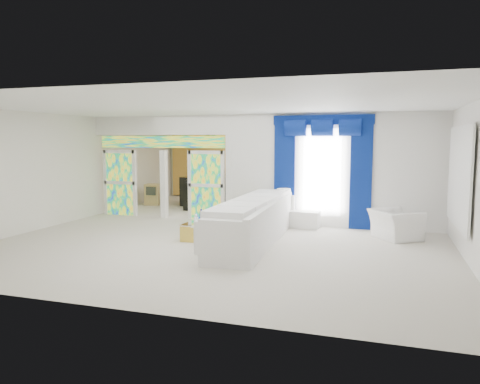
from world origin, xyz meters
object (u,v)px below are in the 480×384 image
(armchair, at_px, (395,225))
(white_sofa, at_px, (254,223))
(console_table, at_px, (295,219))
(coffee_table, at_px, (204,228))
(grand_piano, at_px, (214,190))

(armchair, bearing_deg, white_sofa, 79.53)
(white_sofa, distance_m, console_table, 2.15)
(coffee_table, distance_m, armchair, 4.51)
(white_sofa, height_order, armchair, white_sofa)
(white_sofa, xyz_separation_m, console_table, (0.52, 2.08, -0.22))
(console_table, height_order, grand_piano, grand_piano)
(coffee_table, bearing_deg, grand_piano, 108.11)
(white_sofa, xyz_separation_m, coffee_table, (-1.35, 0.30, -0.25))
(console_table, bearing_deg, armchair, -16.88)
(console_table, xyz_separation_m, armchair, (2.52, -0.76, 0.12))
(grand_piano, bearing_deg, console_table, -27.35)
(white_sofa, distance_m, armchair, 3.31)
(console_table, distance_m, armchair, 2.63)
(white_sofa, bearing_deg, grand_piano, 117.01)
(coffee_table, bearing_deg, white_sofa, -12.53)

